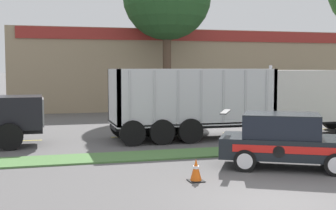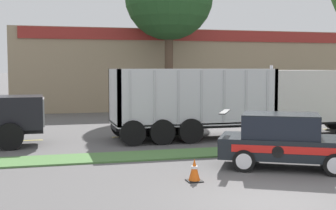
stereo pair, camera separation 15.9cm
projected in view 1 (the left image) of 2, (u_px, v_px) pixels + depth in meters
ground_plane at (281, 203)px, 10.81m from camera, size 600.00×600.00×0.00m
grass_verge at (193, 153)px, 16.94m from camera, size 120.00×1.71×0.06m
centre_line_3 at (13, 141)px, 19.89m from camera, size 2.40×0.14×0.01m
centre_line_4 at (137, 136)px, 21.32m from camera, size 2.40×0.14×0.01m
centre_line_5 at (246, 132)px, 22.76m from camera, size 2.40×0.14×0.01m
dump_truck_trail at (273, 102)px, 21.59m from camera, size 12.71×2.83×3.23m
rally_car at (286, 140)px, 14.57m from camera, size 4.57×3.65×1.73m
traffic_cone at (196, 170)px, 12.84m from camera, size 0.42×0.42×0.63m
store_building_backdrop at (172, 70)px, 40.06m from camera, size 26.28×12.10×5.93m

